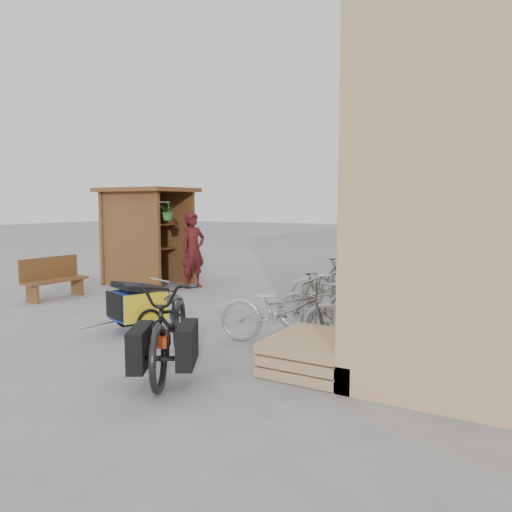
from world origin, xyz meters
The scene contains 17 objects.
ground centered at (0.00, 0.00, 0.00)m, with size 80.00×80.00×0.00m, color gray.
kiosk centered at (-3.28, 2.47, 1.55)m, with size 2.49×1.65×2.40m.
bike_rack centered at (2.30, 2.40, 0.52)m, with size 0.05×5.35×0.86m.
pallet_stack centered at (3.00, -1.40, 0.21)m, with size 1.00×1.20×0.40m.
bench centered at (-3.67, 0.07, 0.45)m, with size 0.47×1.41×0.88m.
shopping_carts centered at (3.00, 6.51, 0.55)m, with size 0.53×1.79×0.95m.
child_trailer centered at (-0.17, -1.08, 0.45)m, with size 0.92×1.41×0.82m.
cargo_bike centered at (1.53, -2.29, 0.57)m, with size 1.78×2.29×1.16m.
person_kiosk centered at (-1.92, 2.67, 0.91)m, with size 0.66×0.43×1.82m, color maroon.
bike_0 centered at (2.15, -0.57, 0.49)m, with size 0.65×1.87×0.98m, color #9E9EA2.
bike_1 centered at (2.45, 0.31, 0.48)m, with size 0.45×1.60×0.96m, color #9E9EA2.
bike_2 centered at (2.15, 1.66, 0.50)m, with size 0.66×1.89×0.99m, color #BCBBB7.
bike_3 centered at (2.21, 1.95, 0.51)m, with size 0.48×1.70×1.02m, color #9E9EA2.
bike_4 centered at (2.41, 2.99, 0.40)m, with size 0.53×1.52×0.80m, color pink.
bike_5 centered at (2.48, 3.08, 0.51)m, with size 0.48×1.71×1.03m, color black.
bike_6 centered at (2.35, 4.12, 0.42)m, with size 0.55×1.59×0.83m, color #1B546F.
bike_7 centered at (2.46, 4.32, 0.49)m, with size 0.46×1.63×0.98m, color #1B546F.
Camera 1 is at (5.35, -6.84, 2.01)m, focal length 35.00 mm.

